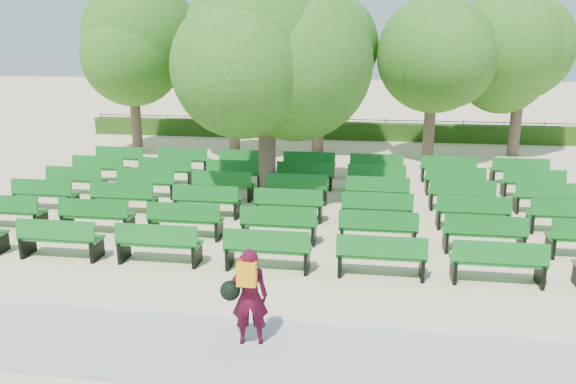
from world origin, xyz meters
name	(u,v)px	position (x,y,z in m)	size (l,w,h in m)	color
ground	(290,219)	(0.00, 0.00, 0.00)	(120.00, 120.00, 0.00)	beige
paving	(228,351)	(0.00, -7.40, 0.03)	(30.00, 2.20, 0.06)	#A9A8A5
curb	(243,318)	(0.00, -6.25, 0.05)	(30.00, 0.12, 0.10)	silver
hedge	(328,130)	(0.00, 14.00, 0.45)	(26.00, 0.70, 0.90)	#254A13
fence	(328,138)	(0.00, 14.40, 0.00)	(26.00, 0.10, 1.02)	black
tree_line	(321,153)	(0.00, 10.00, 0.00)	(21.80, 6.80, 7.04)	#33711E
bench_array	(295,208)	(0.02, 0.81, 0.10)	(2.00, 0.66, 1.25)	#126A1E
tree_among	(266,50)	(-1.02, 1.82, 4.82)	(5.28, 5.28, 7.22)	brown
person	(248,295)	(0.31, -7.12, 0.95)	(0.84, 0.54, 1.72)	#3F091B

